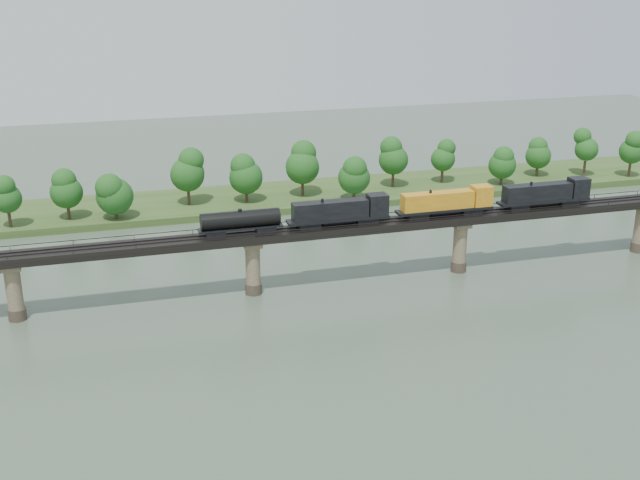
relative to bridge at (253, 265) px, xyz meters
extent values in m
plane|color=#3A4A3B|center=(0.00, -30.00, -5.46)|extent=(400.00, 400.00, 0.00)
cube|color=#2F491D|center=(0.00, 55.00, -4.66)|extent=(300.00, 24.00, 1.60)
cylinder|color=#473A2D|center=(-40.00, 0.00, -4.46)|extent=(3.00, 3.00, 2.00)
cylinder|color=#837455|center=(-40.00, 0.00, 0.04)|extent=(2.60, 2.60, 9.00)
cube|color=#837455|center=(-40.00, 0.00, 4.04)|extent=(3.20, 3.20, 1.00)
cylinder|color=#473A2D|center=(0.00, 0.00, -4.46)|extent=(3.00, 3.00, 2.00)
cylinder|color=#837455|center=(0.00, 0.00, 0.04)|extent=(2.60, 2.60, 9.00)
cube|color=#837455|center=(0.00, 0.00, 4.04)|extent=(3.20, 3.20, 1.00)
cylinder|color=#473A2D|center=(40.00, 0.00, -4.46)|extent=(3.00, 3.00, 2.00)
cylinder|color=#837455|center=(40.00, 0.00, 0.04)|extent=(2.60, 2.60, 9.00)
cube|color=#837455|center=(40.00, 0.00, 4.04)|extent=(3.20, 3.20, 1.00)
cylinder|color=#473A2D|center=(80.00, 0.00, -4.46)|extent=(3.00, 3.00, 2.00)
cube|color=black|center=(0.00, 0.00, 5.29)|extent=(220.00, 5.00, 1.50)
cube|color=black|center=(0.00, -0.75, 6.12)|extent=(220.00, 0.12, 0.16)
cube|color=black|center=(0.00, 0.75, 6.12)|extent=(220.00, 0.12, 0.16)
cube|color=black|center=(0.00, -2.40, 6.74)|extent=(220.00, 0.10, 0.10)
cube|color=black|center=(0.00, 2.40, 6.74)|extent=(220.00, 0.10, 0.10)
cube|color=black|center=(0.00, -2.40, 6.39)|extent=(0.08, 0.08, 0.70)
cube|color=black|center=(0.00, 2.40, 6.39)|extent=(0.08, 0.08, 0.70)
cylinder|color=#382619|center=(-44.43, 46.31, -2.10)|extent=(0.70, 0.70, 3.51)
sphere|color=#144614|center=(-44.43, 46.31, 2.57)|extent=(6.31, 6.31, 6.31)
sphere|color=#144614|center=(-44.43, 46.31, 5.50)|extent=(4.73, 4.73, 4.73)
cylinder|color=#382619|center=(-32.24, 48.84, -2.19)|extent=(0.70, 0.70, 3.34)
sphere|color=#144614|center=(-32.24, 48.84, 2.27)|extent=(7.18, 7.18, 7.18)
sphere|color=#144614|center=(-32.24, 48.84, 5.06)|extent=(5.39, 5.39, 5.39)
cylinder|color=#382619|center=(-22.01, 46.15, -2.45)|extent=(0.70, 0.70, 2.83)
sphere|color=#144614|center=(-22.01, 46.15, 1.32)|extent=(8.26, 8.26, 8.26)
sphere|color=#144614|center=(-22.01, 46.15, 3.68)|extent=(6.19, 6.19, 6.19)
cylinder|color=#382619|center=(-5.04, 52.68, -1.88)|extent=(0.70, 0.70, 3.96)
sphere|color=#144614|center=(-5.04, 52.68, 3.41)|extent=(8.07, 8.07, 8.07)
sphere|color=#144614|center=(-5.04, 52.68, 6.71)|extent=(6.05, 6.05, 6.05)
cylinder|color=#382619|center=(8.52, 51.14, -2.23)|extent=(0.70, 0.70, 3.27)
sphere|color=#144614|center=(8.52, 51.14, 2.13)|extent=(8.03, 8.03, 8.03)
sphere|color=#144614|center=(8.52, 51.14, 4.85)|extent=(6.02, 6.02, 6.02)
cylinder|color=#382619|center=(22.65, 52.31, -1.90)|extent=(0.70, 0.70, 3.92)
sphere|color=#144614|center=(22.65, 52.31, 3.33)|extent=(8.29, 8.29, 8.29)
sphere|color=#144614|center=(22.65, 52.31, 6.60)|extent=(6.21, 6.21, 6.21)
cylinder|color=#382619|center=(33.59, 45.35, -2.35)|extent=(0.70, 0.70, 3.02)
sphere|color=#144614|center=(33.59, 45.35, 1.69)|extent=(7.74, 7.74, 7.74)
sphere|color=#144614|center=(33.59, 45.35, 4.21)|extent=(5.80, 5.80, 5.80)
cylinder|color=#382619|center=(46.81, 54.03, -1.96)|extent=(0.70, 0.70, 3.80)
sphere|color=#144614|center=(46.81, 54.03, 3.10)|extent=(7.47, 7.47, 7.47)
sphere|color=#144614|center=(46.81, 54.03, 6.27)|extent=(5.60, 5.60, 5.60)
cylinder|color=#382619|center=(60.48, 54.26, -2.17)|extent=(0.70, 0.70, 3.38)
sphere|color=#144614|center=(60.48, 54.26, 2.34)|extent=(6.23, 6.23, 6.23)
sphere|color=#144614|center=(60.48, 54.26, 5.16)|extent=(4.67, 4.67, 4.67)
cylinder|color=#382619|center=(74.35, 48.39, -2.47)|extent=(0.70, 0.70, 2.77)
sphere|color=#144614|center=(74.35, 48.39, 1.22)|extent=(7.04, 7.04, 7.04)
sphere|color=#144614|center=(74.35, 48.39, 3.54)|extent=(5.28, 5.28, 5.28)
cylinder|color=#382619|center=(87.62, 53.57, -2.39)|extent=(0.70, 0.70, 2.94)
sphere|color=#144614|center=(87.62, 53.57, 1.54)|extent=(6.73, 6.73, 6.73)
sphere|color=#144614|center=(87.62, 53.57, 3.99)|extent=(5.05, 5.05, 5.05)
cylinder|color=#382619|center=(99.73, 50.10, -1.89)|extent=(0.70, 0.70, 3.94)
sphere|color=#144614|center=(99.73, 50.10, 3.37)|extent=(6.17, 6.17, 6.17)
sphere|color=#144614|center=(99.73, 50.10, 6.65)|extent=(4.62, 4.62, 4.62)
cylinder|color=#382619|center=(110.76, 46.08, -1.97)|extent=(0.70, 0.70, 3.77)
sphere|color=#144614|center=(110.76, 46.08, 3.06)|extent=(6.60, 6.60, 6.60)
sphere|color=#144614|center=(110.76, 46.08, 6.20)|extent=(4.95, 4.95, 4.95)
cube|color=black|center=(62.47, 0.00, 6.58)|extent=(3.93, 2.36, 1.08)
cube|color=black|center=(51.65, 0.00, 6.58)|extent=(3.93, 2.36, 1.08)
cube|color=black|center=(57.06, 0.00, 7.27)|extent=(18.69, 2.95, 0.49)
cube|color=black|center=(55.58, 0.00, 9.09)|extent=(13.77, 2.66, 3.15)
cube|color=black|center=(64.43, 0.00, 9.38)|extent=(3.54, 2.95, 3.74)
cylinder|color=black|center=(57.06, 0.00, 6.73)|extent=(5.90, 1.38, 1.38)
cube|color=black|center=(41.81, 0.00, 6.58)|extent=(3.93, 2.36, 1.08)
cube|color=black|center=(30.99, 0.00, 6.58)|extent=(3.93, 2.36, 1.08)
cube|color=black|center=(36.40, 0.00, 7.27)|extent=(18.69, 2.95, 0.49)
cube|color=orange|center=(34.92, 0.00, 9.09)|extent=(13.77, 2.66, 3.15)
cube|color=orange|center=(43.78, 0.00, 9.38)|extent=(3.54, 2.95, 3.74)
cylinder|color=black|center=(36.40, 0.00, 6.73)|extent=(5.90, 1.38, 1.38)
cube|color=black|center=(21.15, 0.00, 6.58)|extent=(3.93, 2.36, 1.08)
cube|color=black|center=(10.33, 0.00, 6.58)|extent=(3.93, 2.36, 1.08)
cube|color=black|center=(15.74, 0.00, 7.27)|extent=(18.69, 2.95, 0.49)
cube|color=black|center=(14.27, 0.00, 9.09)|extent=(13.77, 2.66, 3.15)
cube|color=black|center=(23.12, 0.00, 9.38)|extent=(3.54, 2.95, 3.74)
cylinder|color=black|center=(15.74, 0.00, 6.73)|extent=(5.90, 1.38, 1.38)
cube|color=black|center=(2.47, 0.00, 6.58)|extent=(3.44, 2.16, 1.08)
cube|color=black|center=(-6.39, 0.00, 6.58)|extent=(3.44, 2.16, 1.08)
cube|color=black|center=(-1.96, 0.00, 7.22)|extent=(14.75, 2.36, 0.30)
cylinder|color=black|center=(-1.96, 0.00, 8.79)|extent=(13.77, 2.95, 2.95)
cylinder|color=black|center=(-1.96, 0.00, 10.37)|extent=(0.69, 0.69, 0.49)
camera|label=1|loc=(-24.34, -130.46, 51.93)|focal=45.00mm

